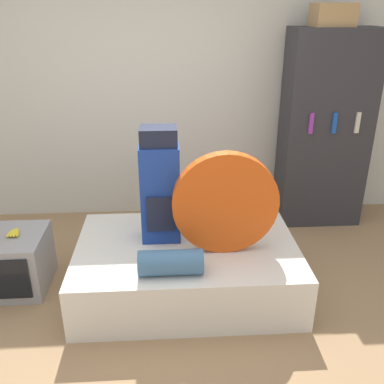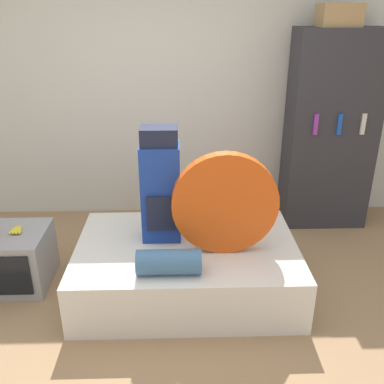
{
  "view_description": "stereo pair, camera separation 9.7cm",
  "coord_description": "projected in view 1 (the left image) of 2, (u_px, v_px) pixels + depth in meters",
  "views": [
    {
      "loc": [
        0.09,
        -2.4,
        2.16
      ],
      "look_at": [
        0.27,
        0.53,
        0.88
      ],
      "focal_mm": 40.0,
      "sensor_mm": 36.0,
      "label": 1
    },
    {
      "loc": [
        0.19,
        -2.41,
        2.16
      ],
      "look_at": [
        0.27,
        0.53,
        0.88
      ],
      "focal_mm": 40.0,
      "sensor_mm": 36.0,
      "label": 2
    }
  ],
  "objects": [
    {
      "name": "ground_plane",
      "position": [
        158.0,
        334.0,
        3.06
      ],
      "size": [
        16.0,
        16.0,
        0.0
      ],
      "primitive_type": "plane",
      "color": "#997551"
    },
    {
      "name": "wall_back",
      "position": [
        156.0,
        96.0,
        4.41
      ],
      "size": [
        8.0,
        0.05,
        2.6
      ],
      "color": "silver",
      "rests_on": "ground_plane"
    },
    {
      "name": "bed",
      "position": [
        187.0,
        267.0,
        3.47
      ],
      "size": [
        1.74,
        1.16,
        0.43
      ],
      "color": "silver",
      "rests_on": "ground_plane"
    },
    {
      "name": "backpack",
      "position": [
        160.0,
        187.0,
        3.31
      ],
      "size": [
        0.3,
        0.26,
        0.92
      ],
      "color": "navy",
      "rests_on": "bed"
    },
    {
      "name": "tent_bag",
      "position": [
        225.0,
        203.0,
        3.15
      ],
      "size": [
        0.79,
        0.1,
        0.79
      ],
      "color": "#D14C14",
      "rests_on": "bed"
    },
    {
      "name": "sleeping_roll",
      "position": [
        171.0,
        262.0,
        2.98
      ],
      "size": [
        0.45,
        0.18,
        0.18
      ],
      "color": "#3D668E",
      "rests_on": "bed"
    },
    {
      "name": "television",
      "position": [
        10.0,
        262.0,
        3.49
      ],
      "size": [
        0.6,
        0.56,
        0.47
      ],
      "color": "#939399",
      "rests_on": "ground_plane"
    },
    {
      "name": "banana_bunch",
      "position": [
        14.0,
        233.0,
        3.42
      ],
      "size": [
        0.12,
        0.15,
        0.03
      ],
      "color": "yellow",
      "rests_on": "television"
    },
    {
      "name": "bookshelf",
      "position": [
        325.0,
        131.0,
        4.34
      ],
      "size": [
        0.85,
        0.44,
        1.98
      ],
      "color": "#2D2D33",
      "rests_on": "ground_plane"
    },
    {
      "name": "cardboard_box",
      "position": [
        333.0,
        15.0,
        3.89
      ],
      "size": [
        0.36,
        0.3,
        0.2
      ],
      "color": "#A88456",
      "rests_on": "bookshelf"
    }
  ]
}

